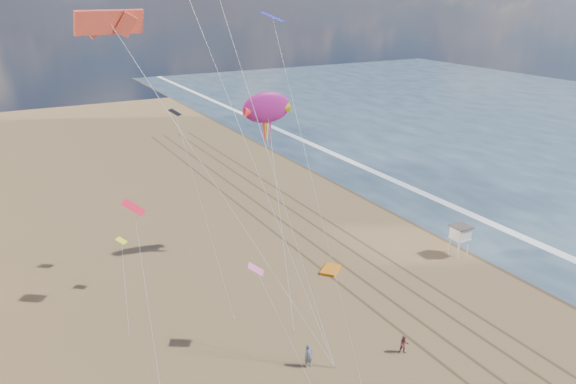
% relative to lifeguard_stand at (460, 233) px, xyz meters
% --- Properties ---
extents(wet_sand, '(260.00, 260.00, 0.00)m').
position_rel_lifeguard_stand_xyz_m(wet_sand, '(5.84, 16.99, -2.65)').
color(wet_sand, '#42301E').
rests_on(wet_sand, ground).
extents(foam, '(260.00, 260.00, 0.00)m').
position_rel_lifeguard_stand_xyz_m(foam, '(10.04, 16.99, -2.65)').
color(foam, white).
rests_on(foam, ground).
extents(tracks, '(7.68, 120.00, 0.01)m').
position_rel_lifeguard_stand_xyz_m(tracks, '(-10.61, 6.99, -2.65)').
color(tracks, brown).
rests_on(tracks, ground).
extents(lifeguard_stand, '(1.91, 1.91, 3.45)m').
position_rel_lifeguard_stand_xyz_m(lifeguard_stand, '(0.00, 0.00, 0.00)').
color(lifeguard_stand, silver).
rests_on(lifeguard_stand, ground).
extents(grounded_kite, '(2.86, 2.75, 0.28)m').
position_rel_lifeguard_stand_xyz_m(grounded_kite, '(-13.74, 3.59, -2.52)').
color(grounded_kite, orange).
rests_on(grounded_kite, ground).
extents(show_kite, '(4.80, 7.35, 20.62)m').
position_rel_lifeguard_stand_xyz_m(show_kite, '(-17.69, 9.56, 13.21)').
color(show_kite, '#96176F').
rests_on(show_kite, ground).
extents(kite_flyer_a, '(0.72, 0.50, 1.91)m').
position_rel_lifeguard_stand_xyz_m(kite_flyer_a, '(-23.41, -8.55, -1.70)').
color(kite_flyer_a, slate).
rests_on(kite_flyer_a, ground).
extents(kite_flyer_b, '(0.92, 0.83, 1.55)m').
position_rel_lifeguard_stand_xyz_m(kite_flyer_b, '(-16.07, -10.62, -1.88)').
color(kite_flyer_b, brown).
rests_on(kite_flyer_b, ground).
extents(small_kites, '(14.51, 18.03, 20.23)m').
position_rel_lifeguard_stand_xyz_m(small_kites, '(-27.28, -0.03, 13.11)').
color(small_kites, black).
rests_on(small_kites, ground).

